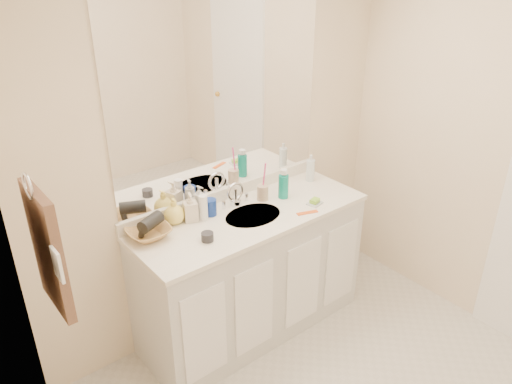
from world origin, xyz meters
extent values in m
cube|color=#FAE4C3|center=(0.00, 1.30, 1.20)|extent=(2.60, 0.02, 2.40)
cube|color=#FAE4C3|center=(-1.30, 0.00, 1.20)|extent=(0.02, 2.60, 2.40)
cube|color=silver|center=(0.00, 1.02, 0.42)|extent=(1.50, 0.55, 0.85)
cube|color=white|center=(0.00, 1.02, 0.86)|extent=(1.52, 0.57, 0.03)
cube|color=white|center=(0.00, 1.29, 0.92)|extent=(1.52, 0.03, 0.08)
cylinder|color=beige|center=(0.00, 1.00, 0.87)|extent=(0.37, 0.37, 0.02)
cylinder|color=silver|center=(0.00, 1.18, 0.94)|extent=(0.02, 0.02, 0.11)
cube|color=white|center=(0.00, 1.29, 1.56)|extent=(1.48, 0.01, 1.20)
cylinder|color=navy|center=(-0.20, 1.17, 0.93)|extent=(0.09, 0.09, 0.10)
cylinder|color=#CDB190|center=(0.18, 1.13, 0.93)|extent=(0.08, 0.08, 0.10)
cylinder|color=#FD4293|center=(0.19, 1.13, 1.03)|extent=(0.01, 0.04, 0.22)
cylinder|color=#0B8A77|center=(0.30, 1.07, 0.96)|extent=(0.08, 0.08, 0.16)
cylinder|color=silver|center=(0.62, 1.15, 0.96)|extent=(0.07, 0.07, 0.15)
cube|color=silver|center=(0.40, 0.87, 0.89)|extent=(0.11, 0.09, 0.01)
cube|color=#88CC31|center=(0.40, 0.87, 0.90)|extent=(0.07, 0.06, 0.02)
cube|color=#EF5819|center=(0.28, 0.81, 0.88)|extent=(0.14, 0.07, 0.01)
cylinder|color=#29282E|center=(-0.38, 0.94, 0.90)|extent=(0.09, 0.09, 0.05)
cylinder|color=white|center=(-0.26, 1.15, 0.96)|extent=(0.06, 0.06, 0.16)
imported|color=silver|center=(-0.24, 1.23, 0.97)|extent=(0.08, 0.08, 0.18)
imported|color=#F2E2C5|center=(-0.33, 1.19, 0.97)|extent=(0.10, 0.11, 0.18)
imported|color=#FDE562|center=(-0.42, 1.23, 0.96)|extent=(0.14, 0.14, 0.16)
imported|color=#B78649|center=(-0.62, 1.18, 0.91)|extent=(0.25, 0.25, 0.06)
cylinder|color=black|center=(-0.60, 1.18, 0.97)|extent=(0.17, 0.13, 0.08)
torus|color=silver|center=(-1.27, 0.77, 1.55)|extent=(0.01, 0.11, 0.11)
cube|color=#4D3529|center=(-1.25, 0.77, 1.25)|extent=(0.04, 0.32, 0.55)
cube|color=white|center=(-1.27, 0.57, 1.30)|extent=(0.01, 0.08, 0.13)
camera|label=1|loc=(-1.66, -1.09, 2.37)|focal=35.00mm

